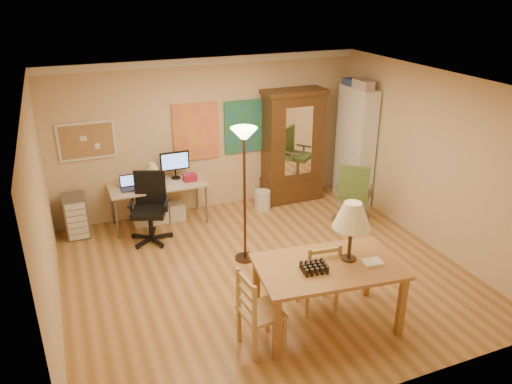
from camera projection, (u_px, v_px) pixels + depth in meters
name	position (u px, v px, depth m)	size (l,w,h in m)	color
floor	(264.00, 272.00, 7.17)	(5.50, 5.50, 0.00)	olive
crown_molding	(207.00, 61.00, 8.22)	(5.50, 0.08, 0.12)	white
corkboard	(87.00, 141.00, 7.98)	(0.90, 0.04, 0.62)	#987847
art_panel_left	(196.00, 132.00, 8.62)	(0.80, 0.04, 1.00)	yellow
art_panel_right	(244.00, 126.00, 8.93)	(0.75, 0.04, 0.95)	#256697
dining_table	(337.00, 251.00, 5.77)	(1.78, 1.19, 1.57)	#995C32
ladder_chair_back	(318.00, 277.00, 6.23)	(0.50, 0.48, 0.97)	#A18049
ladder_chair_left	(259.00, 313.00, 5.56)	(0.48, 0.49, 0.98)	#A18049
torchiere_lamp	(244.00, 156.00, 6.88)	(0.37, 0.37, 2.04)	#3E2219
computer_desk	(160.00, 199.00, 8.48)	(1.59, 0.70, 1.20)	tan
office_chair_black	(151.00, 223.00, 7.96)	(0.69, 0.69, 1.12)	black
office_chair_green	(353.00, 207.00, 8.52)	(0.71, 0.71, 1.11)	slate
drawer_cart	(76.00, 216.00, 8.06)	(0.35, 0.42, 0.71)	slate
armoire	(292.00, 153.00, 9.24)	(1.14, 0.54, 2.09)	#33210E
bookshelf	(355.00, 146.00, 9.14)	(0.32, 0.85, 2.14)	white
wastebin	(263.00, 200.00, 9.07)	(0.29, 0.29, 0.36)	silver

